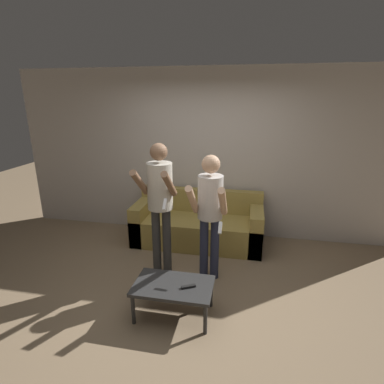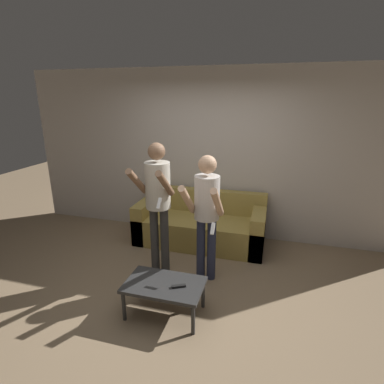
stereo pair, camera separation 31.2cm
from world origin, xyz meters
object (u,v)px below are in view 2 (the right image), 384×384
person_standing_right (206,206)px  coffee_table (164,287)px  remote_on_table (179,286)px  couch (200,226)px  person_standing_left (158,195)px

person_standing_right → coffee_table: size_ratio=1.95×
coffee_table → remote_on_table: remote_on_table is taller
couch → person_standing_right: bearing=-72.2°
remote_on_table → couch: bearing=96.8°
couch → coffee_table: size_ratio=2.43×
person_standing_left → remote_on_table: person_standing_left is taller
person_standing_left → coffee_table: (0.36, -0.77, -0.75)m
person_standing_right → remote_on_table: size_ratio=10.75×
person_standing_left → couch: bearing=72.1°
person_standing_right → remote_on_table: bearing=-97.6°
couch → person_standing_right: person_standing_right is taller
coffee_table → couch: bearing=91.4°
person_standing_right → couch: bearing=107.8°
couch → remote_on_table: couch is taller
person_standing_right → coffee_table: 1.04m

